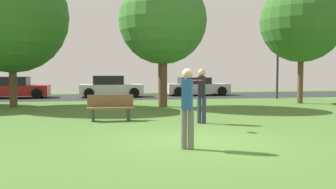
{
  "coord_description": "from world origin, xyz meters",
  "views": [
    {
      "loc": [
        -2.3,
        -8.4,
        1.74
      ],
      "look_at": [
        0.0,
        3.64,
        0.93
      ],
      "focal_mm": 38.4,
      "sensor_mm": 36.0,
      "label": 1
    }
  ],
  "objects": [
    {
      "name": "parked_car_white",
      "position": [
        -1.57,
        15.76,
        0.64
      ],
      "size": [
        4.12,
        1.93,
        1.42
      ],
      "color": "white",
      "rests_on": "ground_plane"
    },
    {
      "name": "park_bench",
      "position": [
        -1.93,
        4.2,
        0.46
      ],
      "size": [
        1.6,
        0.45,
        0.9
      ],
      "rotation": [
        0.0,
        0.0,
        3.14
      ],
      "color": "brown",
      "rests_on": "ground_plane"
    },
    {
      "name": "maple_tree_far",
      "position": [
        8.22,
        9.06,
        4.35
      ],
      "size": [
        4.34,
        4.34,
        6.54
      ],
      "color": "brown",
      "rests_on": "ground_plane"
    },
    {
      "name": "person_catcher",
      "position": [
        -0.4,
        -0.73,
        1.0
      ],
      "size": [
        0.32,
        0.38,
        1.79
      ],
      "rotation": [
        0.0,
        0.0,
        1.21
      ],
      "color": "slate",
      "rests_on": "ground_plane"
    },
    {
      "name": "oak_tree_left",
      "position": [
        0.7,
        8.65,
        4.14
      ],
      "size": [
        4.21,
        4.21,
        6.27
      ],
      "color": "brown",
      "rests_on": "ground_plane"
    },
    {
      "name": "parked_car_silver",
      "position": [
        4.49,
        16.29,
        0.59
      ],
      "size": [
        4.42,
        1.94,
        1.27
      ],
      "color": "#B7B7BC",
      "rests_on": "ground_plane"
    },
    {
      "name": "ground_plane",
      "position": [
        0.0,
        0.0,
        0.0
      ],
      "size": [
        44.0,
        44.0,
        0.0
      ],
      "primitive_type": "plane",
      "color": "#47702D"
    },
    {
      "name": "parked_car_red",
      "position": [
        -7.64,
        16.03,
        0.62
      ],
      "size": [
        4.07,
        2.02,
        1.37
      ],
      "color": "#B21E1E",
      "rests_on": "ground_plane"
    },
    {
      "name": "birch_tree_lone",
      "position": [
        -6.38,
        9.89,
        4.31
      ],
      "size": [
        5.36,
        5.36,
        7.0
      ],
      "color": "brown",
      "rests_on": "ground_plane"
    },
    {
      "name": "person_thrower",
      "position": [
        1.01,
        2.98,
        1.01
      ],
      "size": [
        0.32,
        0.38,
        1.81
      ],
      "rotation": [
        0.0,
        0.0,
        -1.93
      ],
      "color": "#2D334C",
      "rests_on": "ground_plane"
    },
    {
      "name": "street_lamp_post",
      "position": [
        8.54,
        12.2,
        2.25
      ],
      "size": [
        0.14,
        0.14,
        4.5
      ],
      "primitive_type": "cylinder",
      "color": "#2D2D33",
      "rests_on": "ground_plane"
    },
    {
      "name": "frisbee_disc",
      "position": [
        0.54,
        1.75,
        1.46
      ],
      "size": [
        0.3,
        0.3,
        0.03
      ],
      "color": "#EA2D6B"
    },
    {
      "name": "road_strip",
      "position": [
        0.0,
        16.0,
        0.0
      ],
      "size": [
        44.0,
        6.4,
        0.01
      ],
      "primitive_type": "cube",
      "color": "#28282B",
      "rests_on": "ground_plane"
    }
  ]
}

